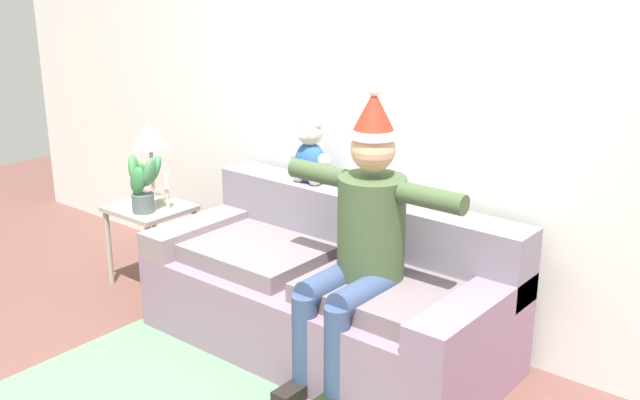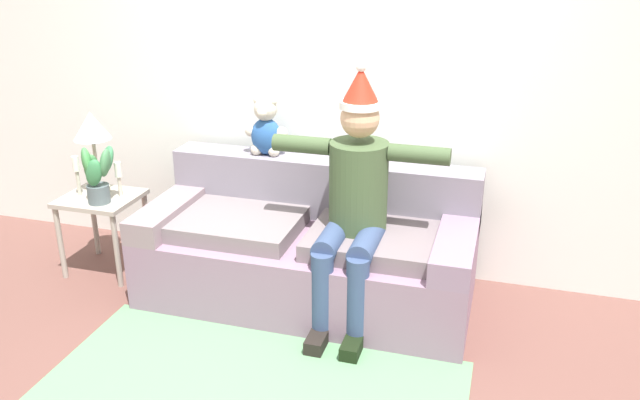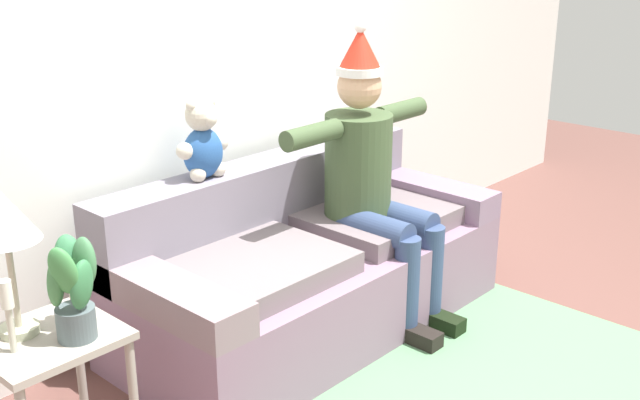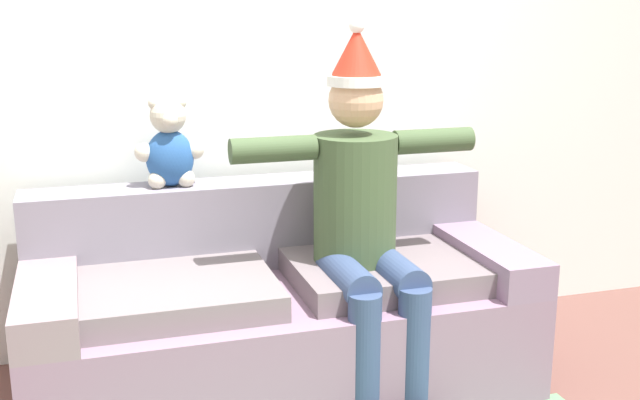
% 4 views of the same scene
% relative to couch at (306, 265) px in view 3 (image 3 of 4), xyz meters
% --- Properties ---
extents(ground_plane, '(10.00, 10.00, 0.00)m').
position_rel_couch_xyz_m(ground_plane, '(0.00, -1.01, -0.32)').
color(ground_plane, brown).
extents(back_wall, '(7.00, 0.10, 2.70)m').
position_rel_couch_xyz_m(back_wall, '(0.00, 0.54, 1.03)').
color(back_wall, silver).
rests_on(back_wall, ground_plane).
extents(couch, '(2.01, 0.92, 0.81)m').
position_rel_couch_xyz_m(couch, '(0.00, 0.00, 0.00)').
color(couch, gray).
rests_on(couch, ground_plane).
extents(person_seated, '(1.02, 0.77, 1.51)m').
position_rel_couch_xyz_m(person_seated, '(0.32, -0.16, 0.44)').
color(person_seated, '#3F5433').
rests_on(person_seated, ground_plane).
extents(teddy_bear, '(0.29, 0.17, 0.38)m').
position_rel_couch_xyz_m(teddy_bear, '(-0.38, 0.29, 0.66)').
color(teddy_bear, '#285598').
rests_on(teddy_bear, couch).
extents(side_table, '(0.48, 0.44, 0.54)m').
position_rel_couch_xyz_m(side_table, '(-1.43, -0.08, 0.12)').
color(side_table, '#A49C8F').
rests_on(side_table, ground_plane).
extents(table_lamp, '(0.24, 0.24, 0.54)m').
position_rel_couch_xyz_m(table_lamp, '(-1.49, 0.01, 0.64)').
color(table_lamp, '#B5B998').
rests_on(table_lamp, side_table).
extents(potted_plant, '(0.22, 0.24, 0.38)m').
position_rel_couch_xyz_m(potted_plant, '(-1.36, -0.17, 0.41)').
color(potted_plant, '#515F63').
rests_on(potted_plant, side_table).
extents(candle_tall, '(0.04, 0.04, 0.27)m').
position_rel_couch_xyz_m(candle_tall, '(-1.56, -0.10, 0.39)').
color(candle_tall, beige).
rests_on(candle_tall, side_table).
extents(candle_short, '(0.04, 0.04, 0.24)m').
position_rel_couch_xyz_m(candle_short, '(-1.29, -0.04, 0.37)').
color(candle_short, beige).
rests_on(candle_short, side_table).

